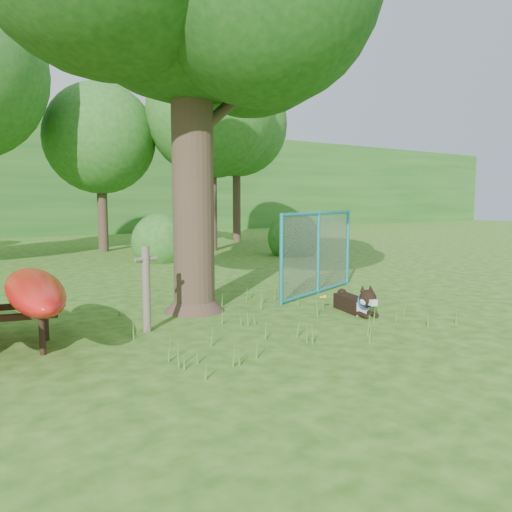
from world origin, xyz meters
TOP-DOWN VIEW (x-y plane):
  - ground at (0.00, 0.00)m, footprint 80.00×80.00m
  - wooden_post at (-1.62, 1.34)m, footprint 0.34×0.13m
  - husky_dog at (1.74, 0.44)m, footprint 0.53×1.17m
  - fence_section at (2.41, 2.17)m, footprint 2.71×1.04m
  - wildflower_clump at (1.46, 0.97)m, footprint 0.12×0.12m
  - bg_tree_c at (1.50, 13.00)m, footprint 4.00×4.00m
  - bg_tree_d at (5.00, 11.00)m, footprint 4.80×4.80m
  - bg_tree_e at (8.00, 14.00)m, footprint 4.60×4.60m
  - shrub_right at (6.50, 8.00)m, footprint 1.80×1.80m
  - shrub_mid at (2.00, 9.00)m, footprint 1.80×1.80m

SIDE VIEW (x-z plane):
  - ground at x=0.00m, z-range 0.00..0.00m
  - shrub_right at x=6.50m, z-range -0.90..0.90m
  - shrub_mid at x=2.00m, z-range -0.90..0.90m
  - husky_dog at x=1.74m, z-range -0.08..0.46m
  - wildflower_clump at x=1.46m, z-range 0.08..0.33m
  - wooden_post at x=-1.62m, z-range 0.04..1.29m
  - fence_section at x=2.41m, z-range -0.55..2.22m
  - bg_tree_c at x=1.50m, z-range 1.05..7.17m
  - bg_tree_d at x=5.00m, z-range 1.33..8.83m
  - bg_tree_e at x=8.00m, z-range 1.46..9.01m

